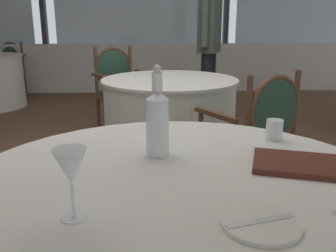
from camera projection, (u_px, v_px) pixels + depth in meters
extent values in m
plane|color=brown|center=(126.00, 192.00, 2.69)|extent=(14.12, 14.12, 0.00)
cube|color=silver|center=(137.00, 68.00, 6.48)|extent=(9.98, 0.12, 0.85)
cylinder|color=silver|center=(180.00, 186.00, 1.06)|extent=(1.37, 1.37, 0.02)
cylinder|color=silver|center=(260.00, 223.00, 0.84)|extent=(0.19, 0.19, 0.01)
cube|color=silver|center=(261.00, 221.00, 0.84)|extent=(0.17, 0.06, 0.00)
cylinder|color=white|center=(158.00, 127.00, 1.26)|extent=(0.08, 0.08, 0.20)
cone|color=white|center=(157.00, 95.00, 1.23)|extent=(0.08, 0.08, 0.03)
cylinder|color=white|center=(157.00, 81.00, 1.22)|extent=(0.04, 0.04, 0.06)
sphere|color=silver|center=(157.00, 69.00, 1.21)|extent=(0.03, 0.03, 0.03)
cylinder|color=white|center=(74.00, 217.00, 0.87)|extent=(0.06, 0.06, 0.00)
cylinder|color=white|center=(73.00, 201.00, 0.86)|extent=(0.01, 0.01, 0.08)
cone|color=white|center=(71.00, 167.00, 0.84)|extent=(0.08, 0.08, 0.09)
cylinder|color=white|center=(274.00, 130.00, 1.44)|extent=(0.07, 0.07, 0.08)
cube|color=#512319|center=(304.00, 165.00, 1.17)|extent=(0.37, 0.29, 0.02)
cylinder|color=silver|center=(170.00, 80.00, 3.01)|extent=(1.13, 1.13, 0.02)
cylinder|color=silver|center=(170.00, 124.00, 3.12)|extent=(1.10, 1.10, 0.74)
cube|color=brown|center=(123.00, 97.00, 3.83)|extent=(0.63, 0.63, 0.05)
cube|color=#284738|center=(123.00, 93.00, 3.82)|extent=(0.58, 0.58, 0.04)
cylinder|color=brown|center=(149.00, 120.00, 3.84)|extent=(0.04, 0.04, 0.42)
cylinder|color=brown|center=(114.00, 126.00, 3.63)|extent=(0.04, 0.04, 0.42)
cylinder|color=brown|center=(131.00, 113.00, 4.16)|extent=(0.04, 0.04, 0.42)
cylinder|color=brown|center=(99.00, 118.00, 3.95)|extent=(0.04, 0.04, 0.42)
cylinder|color=brown|center=(130.00, 68.00, 4.02)|extent=(0.04, 0.04, 0.49)
cylinder|color=brown|center=(96.00, 71.00, 3.81)|extent=(0.04, 0.04, 0.49)
ellipsoid|color=#284738|center=(113.00, 67.00, 3.92)|extent=(0.36, 0.24, 0.41)
torus|color=brown|center=(113.00, 67.00, 3.92)|extent=(0.39, 0.24, 0.43)
cube|color=brown|center=(144.00, 73.00, 3.88)|extent=(0.21, 0.34, 0.03)
cylinder|color=brown|center=(151.00, 85.00, 3.79)|extent=(0.03, 0.03, 0.22)
cube|color=brown|center=(100.00, 76.00, 3.61)|extent=(0.21, 0.34, 0.03)
cylinder|color=brown|center=(106.00, 89.00, 3.53)|extent=(0.03, 0.03, 0.22)
cube|color=brown|center=(246.00, 147.00, 2.37)|extent=(0.63, 0.63, 0.05)
cube|color=#284738|center=(246.00, 140.00, 2.36)|extent=(0.58, 0.58, 0.04)
cylinder|color=brown|center=(202.00, 175.00, 2.49)|extent=(0.04, 0.04, 0.41)
cylinder|color=brown|center=(244.00, 163.00, 2.70)|extent=(0.04, 0.04, 0.41)
cylinder|color=brown|center=(243.00, 198.00, 2.17)|extent=(0.04, 0.04, 0.41)
cylinder|color=brown|center=(288.00, 182.00, 2.37)|extent=(0.04, 0.04, 0.41)
cylinder|color=brown|center=(248.00, 118.00, 2.03)|extent=(0.04, 0.04, 0.48)
cylinder|color=brown|center=(295.00, 109.00, 2.24)|extent=(0.04, 0.04, 0.48)
ellipsoid|color=#284738|center=(275.00, 110.00, 2.12)|extent=(0.36, 0.24, 0.40)
torus|color=brown|center=(275.00, 110.00, 2.12)|extent=(0.38, 0.23, 0.42)
cube|color=brown|center=(215.00, 115.00, 2.19)|extent=(0.21, 0.34, 0.03)
cylinder|color=brown|center=(201.00, 127.00, 2.33)|extent=(0.03, 0.03, 0.22)
cube|color=brown|center=(273.00, 105.00, 2.45)|extent=(0.21, 0.34, 0.03)
cylinder|color=brown|center=(256.00, 116.00, 2.59)|extent=(0.03, 0.03, 0.22)
cube|color=brown|center=(8.00, 71.00, 6.11)|extent=(0.46, 0.46, 0.05)
cube|color=#284738|center=(8.00, 68.00, 6.10)|extent=(0.43, 0.43, 0.04)
cylinder|color=brown|center=(18.00, 86.00, 5.99)|extent=(0.04, 0.04, 0.40)
cylinder|color=brown|center=(25.00, 82.00, 6.38)|extent=(0.04, 0.04, 0.40)
cylinder|color=brown|center=(2.00, 82.00, 6.35)|extent=(0.04, 0.04, 0.40)
cylinder|color=brown|center=(22.00, 55.00, 6.25)|extent=(0.04, 0.04, 0.45)
ellipsoid|color=#284738|center=(11.00, 54.00, 6.24)|extent=(0.39, 0.05, 0.37)
torus|color=brown|center=(11.00, 54.00, 6.24)|extent=(0.39, 0.03, 0.39)
cube|color=brown|center=(21.00, 56.00, 6.04)|extent=(0.04, 0.37, 0.03)
cylinder|color=brown|center=(19.00, 64.00, 5.94)|extent=(0.03, 0.03, 0.22)
cylinder|color=black|center=(210.00, 86.00, 4.60)|extent=(0.13, 0.13, 0.86)
cylinder|color=black|center=(206.00, 89.00, 4.44)|extent=(0.13, 0.13, 0.86)
cube|color=#424C42|center=(210.00, 25.00, 4.31)|extent=(0.34, 0.41, 0.64)
cylinder|color=#424C42|center=(215.00, 22.00, 4.50)|extent=(0.09, 0.09, 0.55)
cylinder|color=#424C42|center=(204.00, 22.00, 4.11)|extent=(0.09, 0.09, 0.55)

